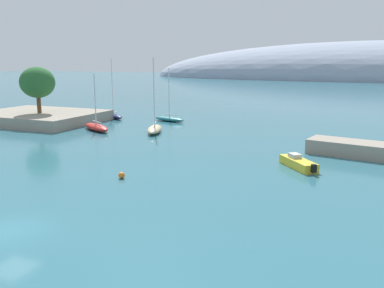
{
  "coord_description": "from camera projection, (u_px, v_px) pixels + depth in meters",
  "views": [
    {
      "loc": [
        19.4,
        -17.27,
        10.18
      ],
      "look_at": [
        2.8,
        21.69,
        1.55
      ],
      "focal_mm": 38.56,
      "sensor_mm": 36.0,
      "label": 1
    }
  ],
  "objects": [
    {
      "name": "water",
      "position": [
        10.0,
        231.0,
        25.06
      ],
      "size": [
        600.0,
        600.0,
        0.0
      ],
      "primitive_type": "plane",
      "color": "#2D6675",
      "rests_on": "ground"
    },
    {
      "name": "sailboat_red_mid_mooring",
      "position": [
        96.0,
        127.0,
        60.65
      ],
      "size": [
        7.03,
        5.29,
        8.35
      ],
      "rotation": [
        0.0,
        0.0,
        2.6
      ],
      "color": "red",
      "rests_on": "water"
    },
    {
      "name": "shore_outcrop",
      "position": [
        39.0,
        117.0,
        68.75
      ],
      "size": [
        19.5,
        15.05,
        1.72
      ],
      "primitive_type": "cube",
      "color": "gray",
      "rests_on": "ground"
    },
    {
      "name": "tree_clump_shore",
      "position": [
        37.0,
        83.0,
        66.34
      ],
      "size": [
        5.55,
        5.55,
        7.45
      ],
      "color": "brown",
      "rests_on": "shore_outcrop"
    },
    {
      "name": "motorboat_yellow_foreground",
      "position": [
        298.0,
        163.0,
        39.66
      ],
      "size": [
        4.26,
        4.78,
        1.23
      ],
      "rotation": [
        0.0,
        0.0,
        2.25
      ],
      "color": "yellow",
      "rests_on": "water"
    },
    {
      "name": "sailboat_teal_outer_mooring",
      "position": [
        169.0,
        118.0,
        69.82
      ],
      "size": [
        6.5,
        3.34,
        8.92
      ],
      "rotation": [
        0.0,
        0.0,
        2.88
      ],
      "color": "#1E6B70",
      "rests_on": "water"
    },
    {
      "name": "sailboat_navy_near_shore",
      "position": [
        113.0,
        115.0,
        73.45
      ],
      "size": [
        6.4,
        4.94,
        10.51
      ],
      "rotation": [
        0.0,
        0.0,
        2.57
      ],
      "color": "navy",
      "rests_on": "water"
    },
    {
      "name": "mooring_buoy_orange",
      "position": [
        122.0,
        175.0,
        36.09
      ],
      "size": [
        0.57,
        0.57,
        0.57
      ],
      "primitive_type": "sphere",
      "color": "orange",
      "rests_on": "water"
    },
    {
      "name": "sailboat_sand_end_of_line",
      "position": [
        155.0,
        129.0,
        58.8
      ],
      "size": [
        3.99,
        6.59,
        10.53
      ],
      "rotation": [
        0.0,
        0.0,
        5.07
      ],
      "color": "#C6B284",
      "rests_on": "water"
    }
  ]
}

